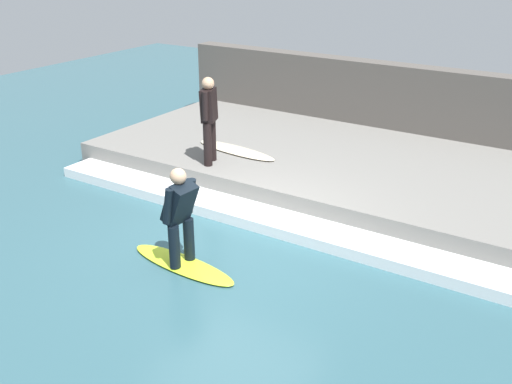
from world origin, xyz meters
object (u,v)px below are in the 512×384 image
object	(u,v)px
surfer_riding	(180,212)
surfer_waiting_near	(209,116)
surfboard_waiting_near	(236,150)
surfboard_riding	(183,264)

from	to	relation	value
surfer_riding	surfer_waiting_near	world-z (taller)	surfer_waiting_near
surfer_riding	surfer_waiting_near	bearing A→B (deg)	29.02
surfer_riding	surfer_waiting_near	xyz separation A→B (m)	(2.72, 1.51, 0.52)
surfer_riding	surfboard_waiting_near	xyz separation A→B (m)	(3.52, 1.46, -0.38)
surfer_riding	surfer_waiting_near	distance (m)	3.15
surfboard_riding	surfer_riding	distance (m)	0.85
surfer_riding	surfboard_waiting_near	distance (m)	3.82
surfboard_waiting_near	surfboard_riding	bearing A→B (deg)	-157.46
surfer_waiting_near	surfboard_waiting_near	bearing A→B (deg)	-3.56
surfer_riding	surfboard_waiting_near	bearing A→B (deg)	22.54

